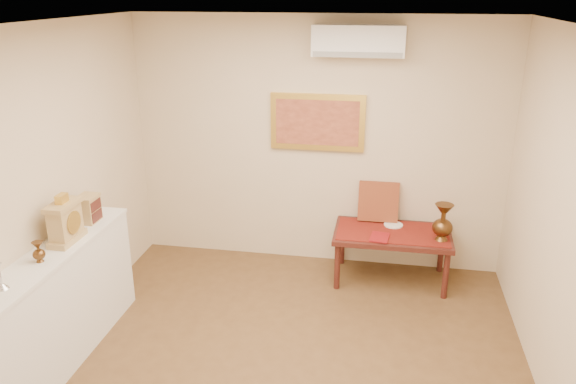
% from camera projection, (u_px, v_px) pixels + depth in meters
% --- Properties ---
extents(ceiling, '(4.50, 4.50, 0.00)m').
position_uv_depth(ceiling, '(275.00, 28.00, 3.48)').
color(ceiling, white).
rests_on(ceiling, ground).
extents(wall_back, '(4.00, 0.02, 2.70)m').
position_uv_depth(wall_back, '(317.00, 145.00, 6.03)').
color(wall_back, beige).
rests_on(wall_back, ground).
extents(wall_left, '(0.02, 4.50, 2.70)m').
position_uv_depth(wall_left, '(20.00, 209.00, 4.28)').
color(wall_left, beige).
rests_on(wall_left, ground).
extents(candlestick, '(0.09, 0.09, 0.19)m').
position_uv_depth(candlestick, '(0.00, 276.00, 3.85)').
color(candlestick, silver).
rests_on(candlestick, display_ledge).
extents(brass_urn_small, '(0.10, 0.10, 0.21)m').
position_uv_depth(brass_urn_small, '(38.00, 249.00, 4.22)').
color(brass_urn_small, brown).
rests_on(brass_urn_small, display_ledge).
extents(table_cloth, '(1.14, 0.59, 0.01)m').
position_uv_depth(table_cloth, '(393.00, 232.00, 5.82)').
color(table_cloth, maroon).
rests_on(table_cloth, low_table).
extents(brass_urn_tall, '(0.20, 0.20, 0.46)m').
position_uv_depth(brass_urn_tall, '(443.00, 218.00, 5.55)').
color(brass_urn_tall, brown).
rests_on(brass_urn_tall, table_cloth).
extents(plate, '(0.20, 0.20, 0.01)m').
position_uv_depth(plate, '(393.00, 225.00, 5.96)').
color(plate, white).
rests_on(plate, table_cloth).
extents(menu, '(0.21, 0.27, 0.01)m').
position_uv_depth(menu, '(380.00, 237.00, 5.67)').
color(menu, maroon).
rests_on(menu, table_cloth).
extents(cushion, '(0.43, 0.19, 0.44)m').
position_uv_depth(cushion, '(378.00, 201.00, 6.03)').
color(cushion, maroon).
rests_on(cushion, table_cloth).
extents(display_ledge, '(0.37, 2.02, 0.98)m').
position_uv_depth(display_ledge, '(57.00, 308.00, 4.55)').
color(display_ledge, silver).
rests_on(display_ledge, floor).
extents(mantel_clock, '(0.17, 0.36, 0.41)m').
position_uv_depth(mantel_clock, '(65.00, 222.00, 4.54)').
color(mantel_clock, tan).
rests_on(mantel_clock, display_ledge).
extents(wooden_chest, '(0.16, 0.21, 0.24)m').
position_uv_depth(wooden_chest, '(88.00, 209.00, 4.95)').
color(wooden_chest, tan).
rests_on(wooden_chest, display_ledge).
extents(low_table, '(1.20, 0.70, 0.55)m').
position_uv_depth(low_table, '(392.00, 238.00, 5.84)').
color(low_table, '#481B15').
rests_on(low_table, floor).
extents(painting, '(1.00, 0.06, 0.60)m').
position_uv_depth(painting, '(317.00, 122.00, 5.92)').
color(painting, gold).
rests_on(painting, wall_back).
extents(ac_unit, '(0.90, 0.25, 0.30)m').
position_uv_depth(ac_unit, '(358.00, 41.00, 5.46)').
color(ac_unit, white).
rests_on(ac_unit, wall_back).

